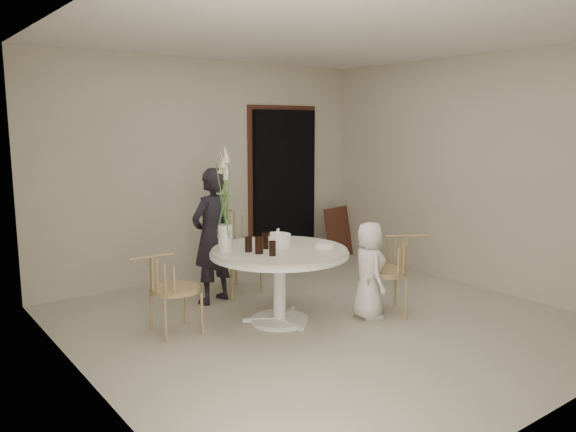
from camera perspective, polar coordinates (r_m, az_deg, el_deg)
ground at (r=5.59m, az=3.63°, el=-10.65°), size 4.50×4.50×0.00m
room_shell at (r=5.27m, az=3.81°, el=6.17°), size 4.50×4.50×4.50m
doorway at (r=7.73m, az=-0.39°, el=2.93°), size 1.00×0.10×2.10m
door_trim at (r=7.76m, az=-0.57°, el=3.40°), size 1.12×0.03×2.22m
table at (r=5.39m, az=-0.87°, el=-4.54°), size 1.33×1.33×0.73m
picture_frame at (r=8.16m, az=5.14°, el=-1.67°), size 0.57×0.29×0.72m
chair_far at (r=6.50m, az=-6.33°, el=-2.11°), size 0.59×0.63×0.97m
chair_right at (r=5.75m, az=10.75°, el=-4.68°), size 0.62×0.61×0.82m
chair_left at (r=5.22m, az=-12.49°, el=-6.61°), size 0.47×0.44×0.77m
girl at (r=6.04m, az=-7.73°, el=-2.02°), size 0.61×0.49×1.46m
boy at (r=5.61m, az=8.23°, el=-5.49°), size 0.46×0.55×0.97m
birthday_cake at (r=5.44m, az=-1.11°, el=-2.50°), size 0.26×0.26×0.18m
cola_tumbler_a at (r=5.16m, az=-2.95°, el=-2.94°), size 0.09×0.09×0.16m
cola_tumbler_b at (r=5.08m, az=-1.59°, el=-3.32°), size 0.07×0.07×0.13m
cola_tumbler_c at (r=5.24m, az=-4.04°, el=-2.86°), size 0.07×0.07×0.15m
cola_tumbler_d at (r=5.37m, az=-2.23°, el=-2.49°), size 0.08×0.08×0.16m
plate_stack at (r=5.43m, az=3.76°, el=-2.97°), size 0.22×0.22×0.05m
flower_vase at (r=5.24m, az=-6.43°, el=0.54°), size 0.13×0.13×0.99m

